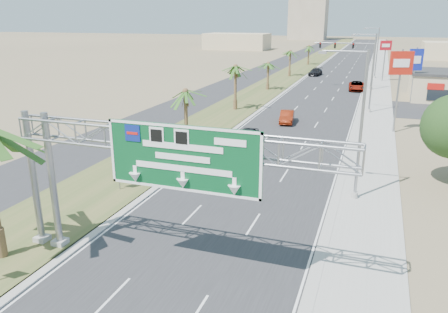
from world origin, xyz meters
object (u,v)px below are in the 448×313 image
at_px(sign_gantry, 155,151).
at_px(pole_sign_red_near, 401,68).
at_px(car_right_lane, 357,86).
at_px(car_mid_lane, 287,117).
at_px(signal_mast, 361,61).
at_px(car_left_lane, 247,136).
at_px(pole_sign_red_far, 386,49).
at_px(pole_sign_blue, 416,62).
at_px(car_far, 315,72).

xyz_separation_m(sign_gantry, pole_sign_red_near, (11.40, 32.39, 0.84)).
relative_size(car_right_lane, pole_sign_red_near, 0.63).
bearing_deg(car_mid_lane, car_right_lane, 69.46).
bearing_deg(signal_mast, car_left_lane, -102.60).
xyz_separation_m(car_mid_lane, car_right_lane, (6.39, 27.49, 0.05)).
distance_m(signal_mast, pole_sign_red_far, 12.33).
relative_size(pole_sign_red_near, pole_sign_blue, 1.11).
relative_size(car_left_lane, car_far, 0.80).
bearing_deg(signal_mast, pole_sign_red_far, 71.80).
distance_m(signal_mast, car_right_lane, 4.39).
bearing_deg(signal_mast, pole_sign_blue, -53.89).
bearing_deg(car_far, car_left_lane, -82.20).
xyz_separation_m(car_left_lane, pole_sign_red_far, (12.51, 50.46, 5.53)).
bearing_deg(car_mid_lane, pole_sign_blue, 44.28).
bearing_deg(pole_sign_blue, sign_gantry, -105.32).
relative_size(signal_mast, car_right_lane, 1.87).
height_order(signal_mast, car_far, signal_mast).
bearing_deg(pole_sign_red_near, pole_sign_blue, 81.98).
distance_m(car_far, pole_sign_blue, 32.80).
relative_size(signal_mast, pole_sign_red_near, 1.17).
height_order(car_right_lane, pole_sign_red_far, pole_sign_red_far).
bearing_deg(car_far, signal_mast, -52.78).
xyz_separation_m(signal_mast, car_right_lane, (-0.25, -1.58, -4.09)).
bearing_deg(pole_sign_red_far, pole_sign_red_near, -88.15).
relative_size(car_mid_lane, pole_sign_red_near, 0.50).
relative_size(signal_mast, pole_sign_red_far, 1.30).
bearing_deg(pole_sign_red_near, sign_gantry, -109.38).
distance_m(sign_gantry, car_mid_lane, 33.41).
xyz_separation_m(signal_mast, pole_sign_blue, (7.83, -10.73, 1.02)).
distance_m(car_far, pole_sign_red_far, 15.41).
height_order(car_mid_lane, pole_sign_red_near, pole_sign_red_near).
height_order(car_far, pole_sign_red_near, pole_sign_red_near).
bearing_deg(car_mid_lane, sign_gantry, -96.76).
relative_size(car_left_lane, car_right_lane, 0.75).
height_order(sign_gantry, car_mid_lane, sign_gantry).
xyz_separation_m(pole_sign_red_near, pole_sign_red_far, (-1.33, 41.29, -0.66)).
bearing_deg(sign_gantry, car_mid_lane, 90.70).
relative_size(car_mid_lane, car_far, 0.84).
distance_m(pole_sign_blue, pole_sign_red_far, 22.73).
distance_m(sign_gantry, car_far, 78.81).
height_order(car_left_lane, pole_sign_red_far, pole_sign_red_far).
distance_m(signal_mast, car_far, 19.59).
distance_m(car_left_lane, car_far, 55.33).
bearing_deg(car_far, car_mid_lane, -79.40).
height_order(sign_gantry, car_right_lane, sign_gantry).
relative_size(pole_sign_red_near, pole_sign_red_far, 1.11).
distance_m(sign_gantry, pole_sign_red_near, 34.35).
relative_size(car_right_lane, pole_sign_red_far, 0.69).
distance_m(sign_gantry, signal_mast, 62.37).
distance_m(sign_gantry, pole_sign_blue, 53.21).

